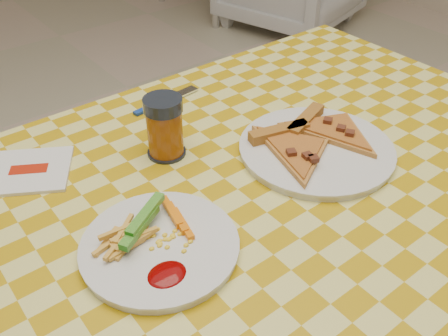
{
  "coord_description": "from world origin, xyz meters",
  "views": [
    {
      "loc": [
        -0.4,
        -0.44,
        1.27
      ],
      "look_at": [
        0.0,
        0.07,
        0.78
      ],
      "focal_mm": 40.0,
      "sensor_mm": 36.0,
      "label": 1
    }
  ],
  "objects_px": {
    "plate_left": "(160,248)",
    "plate_right": "(316,150)",
    "table": "(250,234)",
    "drink_glass": "(165,128)"
  },
  "relations": [
    {
      "from": "table",
      "to": "plate_left",
      "type": "xyz_separation_m",
      "value": [
        -0.17,
        -0.0,
        0.08
      ]
    },
    {
      "from": "table",
      "to": "plate_right",
      "type": "height_order",
      "value": "plate_right"
    },
    {
      "from": "table",
      "to": "drink_glass",
      "type": "height_order",
      "value": "drink_glass"
    },
    {
      "from": "plate_right",
      "to": "drink_glass",
      "type": "height_order",
      "value": "drink_glass"
    },
    {
      "from": "table",
      "to": "plate_right",
      "type": "distance_m",
      "value": 0.19
    },
    {
      "from": "plate_left",
      "to": "plate_right",
      "type": "bearing_deg",
      "value": 5.13
    },
    {
      "from": "drink_glass",
      "to": "plate_left",
      "type": "bearing_deg",
      "value": -124.95
    },
    {
      "from": "table",
      "to": "plate_left",
      "type": "bearing_deg",
      "value": -179.07
    },
    {
      "from": "plate_left",
      "to": "drink_glass",
      "type": "relative_size",
      "value": 1.97
    },
    {
      "from": "plate_left",
      "to": "drink_glass",
      "type": "distance_m",
      "value": 0.24
    }
  ]
}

